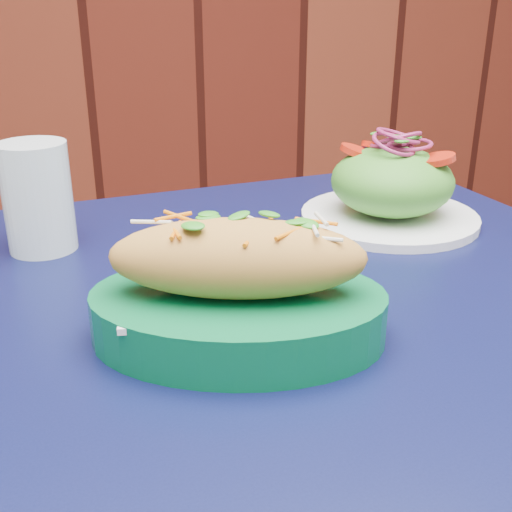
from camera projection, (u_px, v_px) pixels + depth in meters
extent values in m
cube|color=black|center=(309.00, 296.00, 0.71)|extent=(0.89, 0.89, 0.03)
cylinder|color=black|center=(26.00, 455.00, 1.03)|extent=(0.04, 0.04, 0.72)
cylinder|color=black|center=(380.00, 371.00, 1.25)|extent=(0.04, 0.04, 0.72)
cube|color=white|center=(238.00, 297.00, 0.58)|extent=(0.22, 0.15, 0.01)
ellipsoid|color=gold|center=(238.00, 258.00, 0.57)|extent=(0.24, 0.14, 0.07)
cylinder|color=white|center=(389.00, 217.00, 0.90)|extent=(0.25, 0.25, 0.01)
ellipsoid|color=#4C992D|center=(392.00, 181.00, 0.88)|extent=(0.17, 0.17, 0.09)
cylinder|color=red|center=(437.00, 156.00, 0.84)|extent=(0.05, 0.05, 0.01)
cylinder|color=red|center=(358.00, 148.00, 0.88)|extent=(0.05, 0.05, 0.01)
cylinder|color=red|center=(379.00, 144.00, 0.91)|extent=(0.05, 0.05, 0.01)
torus|color=#911F54|center=(395.00, 144.00, 0.86)|extent=(0.06, 0.06, 0.01)
torus|color=#911F54|center=(395.00, 141.00, 0.86)|extent=(0.06, 0.06, 0.01)
torus|color=#911F54|center=(396.00, 138.00, 0.85)|extent=(0.06, 0.06, 0.01)
torus|color=#911F54|center=(396.00, 135.00, 0.85)|extent=(0.06, 0.06, 0.01)
torus|color=#911F54|center=(396.00, 133.00, 0.85)|extent=(0.06, 0.06, 0.01)
cylinder|color=silver|center=(38.00, 197.00, 0.78)|extent=(0.08, 0.08, 0.13)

